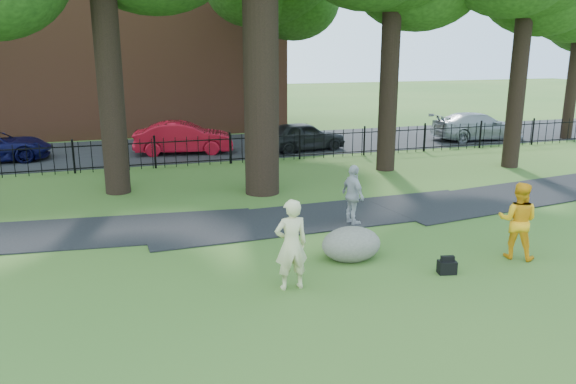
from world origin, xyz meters
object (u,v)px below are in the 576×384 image
object	(u,v)px
woman	(291,244)
man	(518,221)
boulder	(351,242)
red_sedan	(183,138)

from	to	relation	value
woman	man	bearing A→B (deg)	-179.60
woman	boulder	world-z (taller)	woman
woman	red_sedan	world-z (taller)	woman
red_sedan	boulder	bearing A→B (deg)	-163.85
man	boulder	world-z (taller)	man
red_sedan	woman	bearing A→B (deg)	-171.09
woman	man	size ratio (longest dim) A/B	1.04
woman	man	xyz separation A→B (m)	(5.36, 0.05, -0.04)
boulder	red_sedan	xyz separation A→B (m)	(-1.89, 14.11, 0.31)
woman	red_sedan	distance (m)	15.23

